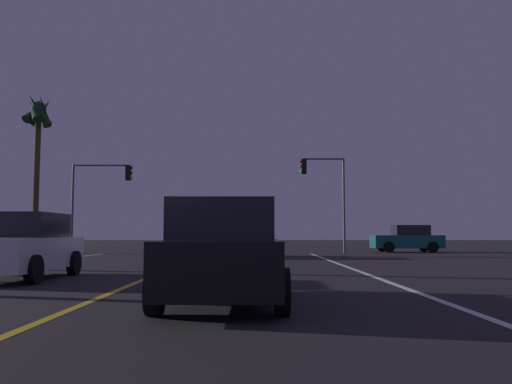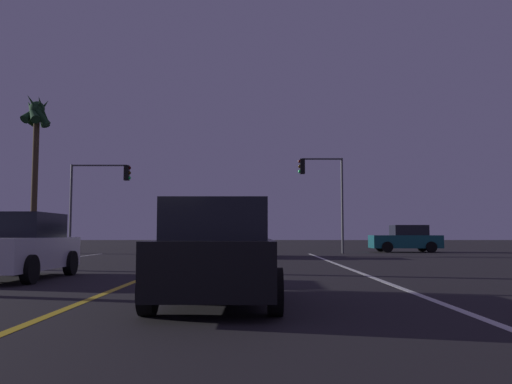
% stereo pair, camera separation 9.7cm
% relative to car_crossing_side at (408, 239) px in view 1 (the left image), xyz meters
% --- Properties ---
extents(lane_edge_right, '(0.16, 38.69, 0.01)m').
position_rel_car_crossing_side_xyz_m(lane_edge_right, '(-6.38, -21.99, -0.82)').
color(lane_edge_right, silver).
rests_on(lane_edge_right, ground).
extents(lane_center_divider, '(0.16, 38.69, 0.01)m').
position_rel_car_crossing_side_xyz_m(lane_center_divider, '(-12.41, -21.99, -0.82)').
color(lane_center_divider, gold).
rests_on(lane_center_divider, ground).
extents(car_crossing_side, '(4.30, 2.02, 1.70)m').
position_rel_car_crossing_side_xyz_m(car_crossing_side, '(0.00, 0.00, 0.00)').
color(car_crossing_side, black).
rests_on(car_crossing_side, ground).
extents(car_ahead_far, '(2.02, 4.30, 1.70)m').
position_rel_car_crossing_side_xyz_m(car_ahead_far, '(-10.04, -7.03, 0.00)').
color(car_ahead_far, black).
rests_on(car_ahead_far, ground).
extents(car_oncoming, '(2.02, 4.30, 1.70)m').
position_rel_car_crossing_side_xyz_m(car_oncoming, '(-15.58, -19.94, 0.00)').
color(car_oncoming, black).
rests_on(car_oncoming, ground).
extents(car_lead_same_lane, '(2.02, 4.30, 1.70)m').
position_rel_car_crossing_side_xyz_m(car_lead_same_lane, '(-10.10, -24.77, 0.00)').
color(car_lead_same_lane, black).
rests_on(car_lead_same_lane, ground).
extents(traffic_light_near_right, '(2.68, 0.36, 5.67)m').
position_rel_car_crossing_side_xyz_m(traffic_light_near_right, '(-5.56, -2.15, 3.35)').
color(traffic_light_near_right, '#4C4C51').
rests_on(traffic_light_near_right, ground).
extents(traffic_light_near_left, '(3.61, 0.36, 5.28)m').
position_rel_car_crossing_side_xyz_m(traffic_light_near_left, '(-18.74, -2.15, 3.13)').
color(traffic_light_near_left, '#4C4C51').
rests_on(traffic_light_near_left, ground).
extents(palm_tree_left_far, '(2.06, 2.18, 9.62)m').
position_rel_car_crossing_side_xyz_m(palm_tree_left_far, '(-22.81, -1.84, 6.83)').
color(palm_tree_left_far, '#473826').
rests_on(palm_tree_left_far, ground).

